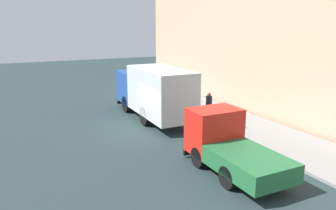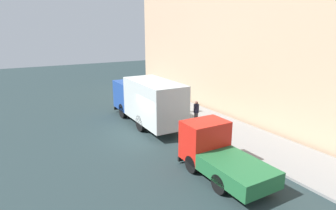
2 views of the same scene
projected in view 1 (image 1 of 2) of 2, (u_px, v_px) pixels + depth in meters
ground at (155, 130)px, 18.06m from camera, size 80.00×80.00×0.00m
sidewalk at (226, 118)px, 20.18m from camera, size 3.76×30.00×0.13m
building_facade at (261, 31)px, 19.95m from camera, size 0.50×30.00×10.70m
large_utility_truck at (153, 91)px, 19.81m from camera, size 2.41×7.75×3.26m
small_flatbed_truck at (228, 145)px, 12.85m from camera, size 2.15×4.72×2.30m
pedestrian_walking at (198, 96)px, 22.21m from camera, size 0.38×0.38×1.63m
pedestrian_standing at (209, 106)px, 19.15m from camera, size 0.39×0.39×1.72m
traffic_cone_orange at (167, 95)px, 24.94m from camera, size 0.41×0.41×0.58m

